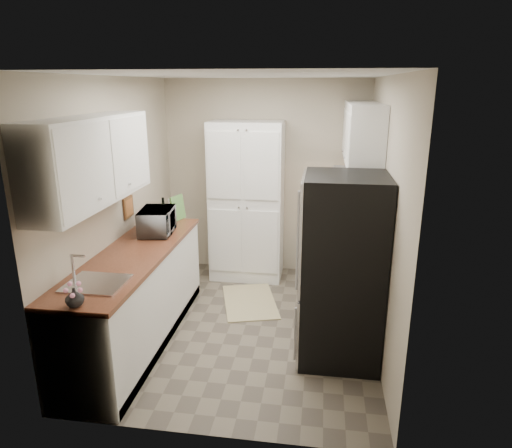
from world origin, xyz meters
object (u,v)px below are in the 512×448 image
electric_range (341,274)px  wine_bottle (164,214)px  toaster_oven (351,206)px  pantry_cabinet (247,202)px  microwave (157,221)px  refrigerator (342,270)px

electric_range → wine_bottle: (-1.93, -0.04, 0.60)m
electric_range → toaster_oven: bearing=82.0°
electric_range → wine_bottle: bearing=-178.8°
pantry_cabinet → electric_range: bearing=-38.2°
electric_range → microwave: size_ratio=2.38×
microwave → refrigerator: bearing=-114.1°
wine_bottle → toaster_oven: 2.22m
microwave → toaster_oven: size_ratio=1.38×
refrigerator → microwave: bearing=163.5°
pantry_cabinet → microwave: pantry_cabinet is taller
wine_bottle → toaster_oven: wine_bottle is taller
electric_range → refrigerator: refrigerator is taller
pantry_cabinet → toaster_oven: size_ratio=5.82×
refrigerator → toaster_oven: bearing=84.7°
electric_range → pantry_cabinet: bearing=141.8°
electric_range → refrigerator: bearing=-92.5°
refrigerator → toaster_oven: (0.15, 1.62, 0.17)m
electric_range → wine_bottle: wine_bottle is taller
electric_range → toaster_oven: electric_range is taller
pantry_cabinet → electric_range: pantry_cabinet is taller
pantry_cabinet → microwave: size_ratio=4.22×
wine_bottle → electric_range: bearing=1.2°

